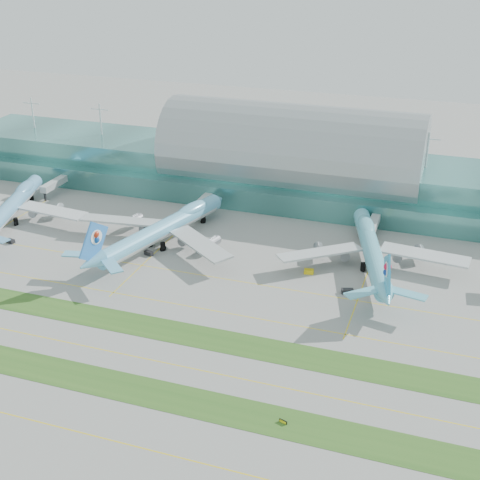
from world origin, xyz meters
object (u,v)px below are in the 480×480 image
at_px(airliner_c, 371,249).
at_px(taxiway_sign_east, 283,422).
at_px(terminal, 291,167).
at_px(airliner_b, 164,228).
at_px(airliner_a, 11,206).

distance_m(airliner_c, taxiway_sign_east, 96.48).
height_order(terminal, taxiway_sign_east, terminal).
bearing_deg(airliner_b, taxiway_sign_east, -34.98).
distance_m(terminal, airliner_b, 76.99).
xyz_separation_m(terminal, airliner_c, (47.22, -60.92, -7.38)).
bearing_deg(airliner_b, airliner_c, 20.60).
xyz_separation_m(terminal, taxiway_sign_east, (40.17, -156.93, -13.74)).
bearing_deg(airliner_c, terminal, 111.94).
bearing_deg(airliner_b, terminal, 78.89).
height_order(airliner_a, airliner_b, airliner_b).
xyz_separation_m(airliner_a, airliner_c, (153.23, 7.52, 0.10)).
xyz_separation_m(terminal, airliner_b, (-33.76, -68.84, -7.04)).
relative_size(terminal, airliner_a, 4.35).
distance_m(airliner_a, airliner_b, 72.26).
distance_m(airliner_b, airliner_c, 81.37).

